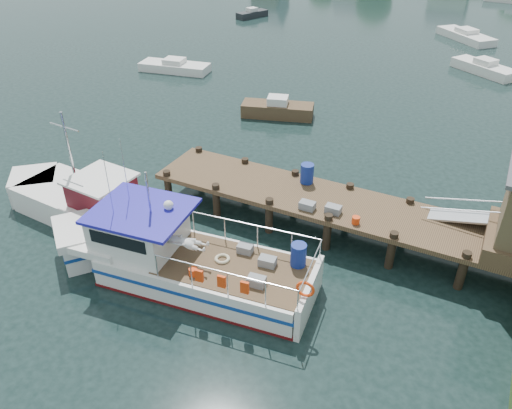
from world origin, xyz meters
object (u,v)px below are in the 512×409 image
at_px(dock, 462,214).
at_px(moored_a, 175,67).
at_px(moored_e, 252,14).
at_px(moored_d, 466,36).
at_px(lobster_boat, 174,257).
at_px(moored_rowboat, 278,109).
at_px(moored_b, 484,68).
at_px(work_boat, 89,203).

distance_m(dock, moored_a, 26.86).
bearing_deg(moored_e, dock, -40.45).
distance_m(moored_d, moored_e, 21.81).
bearing_deg(moored_a, dock, -22.65).
xyz_separation_m(dock, lobster_boat, (-8.83, -5.40, -1.33)).
height_order(lobster_boat, moored_rowboat, lobster_boat).
bearing_deg(moored_e, moored_b, -7.86).
distance_m(lobster_boat, moored_b, 30.96).
relative_size(lobster_boat, moored_b, 2.07).
relative_size(moored_a, moored_e, 1.47).
bearing_deg(moored_b, lobster_boat, -105.39).
bearing_deg(work_boat, moored_d, 78.85).
xyz_separation_m(moored_rowboat, moored_e, (-13.98, 23.45, -0.10)).
distance_m(moored_rowboat, moored_a, 11.64).
xyz_separation_m(lobster_boat, moored_d, (4.77, 39.57, -0.53)).
height_order(dock, moored_e, dock).
bearing_deg(moored_e, moored_rowboat, -47.41).
height_order(lobster_boat, work_boat, lobster_boat).
distance_m(lobster_boat, moored_d, 39.86).
bearing_deg(dock, moored_rowboat, 140.12).
relative_size(work_boat, moored_d, 1.57).
bearing_deg(moored_b, work_boat, -115.82).
distance_m(moored_a, moored_e, 19.30).
bearing_deg(moored_rowboat, lobster_boat, -65.66).
bearing_deg(lobster_boat, moored_e, 107.15).
bearing_deg(moored_b, moored_rowboat, -126.84).
bearing_deg(dock, moored_d, 96.77).
relative_size(work_boat, moored_rowboat, 1.97).
height_order(work_boat, moored_b, work_boat).
height_order(lobster_boat, moored_e, lobster_boat).
bearing_deg(lobster_boat, moored_a, 118.41).
bearing_deg(moored_b, moored_d, 103.72).
distance_m(moored_a, moored_b, 23.56).
relative_size(dock, moored_e, 4.38).
xyz_separation_m(moored_b, moored_e, (-24.40, 8.71, -0.04)).
bearing_deg(moored_e, moored_a, -68.62).
height_order(moored_rowboat, moored_e, moored_rowboat).
relative_size(lobster_boat, moored_rowboat, 2.31).
bearing_deg(moored_rowboat, moored_d, 85.27).
bearing_deg(lobster_boat, moored_rowboat, 94.66).
relative_size(moored_rowboat, moored_a, 0.83).
relative_size(lobster_boat, moored_a, 1.90).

